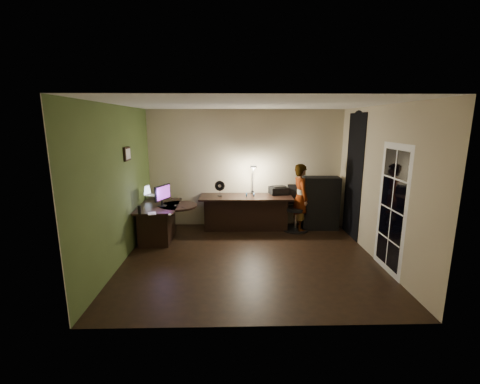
{
  "coord_description": "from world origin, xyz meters",
  "views": [
    {
      "loc": [
        -0.3,
        -5.43,
        2.41
      ],
      "look_at": [
        -0.15,
        1.05,
        1.0
      ],
      "focal_mm": 24.0,
      "sensor_mm": 36.0,
      "label": 1
    }
  ],
  "objects_px": {
    "desk_left": "(160,222)",
    "desk_right": "(246,213)",
    "cabinet": "(320,203)",
    "person": "(301,198)",
    "office_chair": "(296,209)",
    "monitor": "(162,199)"
  },
  "relations": [
    {
      "from": "desk_left",
      "to": "monitor",
      "type": "bearing_deg",
      "value": -37.04
    },
    {
      "from": "desk_left",
      "to": "desk_right",
      "type": "xyz_separation_m",
      "value": [
        1.83,
        0.61,
        0.02
      ]
    },
    {
      "from": "desk_left",
      "to": "person",
      "type": "bearing_deg",
      "value": 7.71
    },
    {
      "from": "desk_left",
      "to": "office_chair",
      "type": "distance_m",
      "value": 3.0
    },
    {
      "from": "cabinet",
      "to": "office_chair",
      "type": "xyz_separation_m",
      "value": [
        -0.58,
        -0.15,
        -0.09
      ]
    },
    {
      "from": "cabinet",
      "to": "monitor",
      "type": "xyz_separation_m",
      "value": [
        -3.45,
        -0.69,
        0.29
      ]
    },
    {
      "from": "desk_left",
      "to": "person",
      "type": "distance_m",
      "value": 3.12
    },
    {
      "from": "monitor",
      "to": "person",
      "type": "relative_size",
      "value": 0.32
    },
    {
      "from": "desk_right",
      "to": "office_chair",
      "type": "bearing_deg",
      "value": -5.34
    },
    {
      "from": "office_chair",
      "to": "monitor",
      "type": "bearing_deg",
      "value": -158.77
    },
    {
      "from": "desk_left",
      "to": "cabinet",
      "type": "xyz_separation_m",
      "value": [
        3.54,
        0.63,
        0.23
      ]
    },
    {
      "from": "desk_left",
      "to": "person",
      "type": "height_order",
      "value": "person"
    },
    {
      "from": "desk_right",
      "to": "desk_left",
      "type": "bearing_deg",
      "value": -160.7
    },
    {
      "from": "monitor",
      "to": "person",
      "type": "height_order",
      "value": "person"
    },
    {
      "from": "cabinet",
      "to": "person",
      "type": "bearing_deg",
      "value": -163.6
    },
    {
      "from": "desk_right",
      "to": "cabinet",
      "type": "xyz_separation_m",
      "value": [
        1.71,
        0.02,
        0.21
      ]
    },
    {
      "from": "desk_right",
      "to": "person",
      "type": "bearing_deg",
      "value": -3.69
    },
    {
      "from": "desk_right",
      "to": "office_chair",
      "type": "relative_size",
      "value": 2.03
    },
    {
      "from": "desk_left",
      "to": "cabinet",
      "type": "bearing_deg",
      "value": 8.31
    },
    {
      "from": "monitor",
      "to": "person",
      "type": "xyz_separation_m",
      "value": [
        2.97,
        0.57,
        -0.13
      ]
    },
    {
      "from": "desk_left",
      "to": "cabinet",
      "type": "height_order",
      "value": "cabinet"
    },
    {
      "from": "desk_right",
      "to": "cabinet",
      "type": "relative_size",
      "value": 1.72
    }
  ]
}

